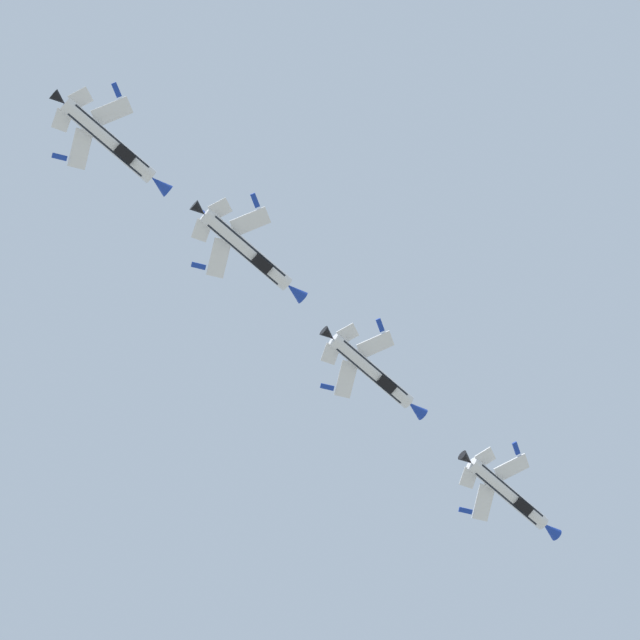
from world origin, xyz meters
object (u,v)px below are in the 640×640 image
object	(u,v)px
fighter_jet_lead	(509,495)
fighter_jet_left_wing	(373,373)
fighter_jet_right_wing	(248,251)
fighter_jet_left_outer	(111,143)

from	to	relation	value
fighter_jet_lead	fighter_jet_left_wing	bearing A→B (deg)	-90.84
fighter_jet_left_wing	fighter_jet_lead	bearing A→B (deg)	89.16
fighter_jet_left_wing	fighter_jet_right_wing	size ratio (longest dim) A/B	1.00
fighter_jet_lead	fighter_jet_right_wing	world-z (taller)	fighter_jet_right_wing
fighter_jet_lead	fighter_jet_left_wing	world-z (taller)	fighter_jet_left_wing
fighter_jet_left_wing	fighter_jet_left_outer	size ratio (longest dim) A/B	1.00
fighter_jet_left_wing	fighter_jet_right_wing	world-z (taller)	fighter_jet_left_wing
fighter_jet_lead	fighter_jet_left_outer	bearing A→B (deg)	-89.48
fighter_jet_right_wing	fighter_jet_left_outer	bearing A→B (deg)	-94.06
fighter_jet_lead	fighter_jet_left_outer	world-z (taller)	fighter_jet_left_outer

